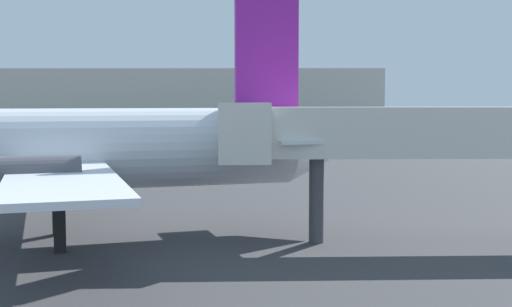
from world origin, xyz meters
TOP-DOWN VIEW (x-y plane):
  - airplane_at_gate at (-10.98, 23.85)m, footprint 33.53×27.96m
  - jet_bridge at (5.81, 24.59)m, footprint 18.43×3.09m
  - terminal_building at (-16.27, 116.11)m, footprint 71.03×27.20m

SIDE VIEW (x-z plane):
  - airplane_at_gate at x=-10.98m, z-range -2.39..11.28m
  - jet_bridge at x=5.81m, z-range 1.77..8.42m
  - terminal_building at x=-16.27m, z-range 0.00..12.06m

